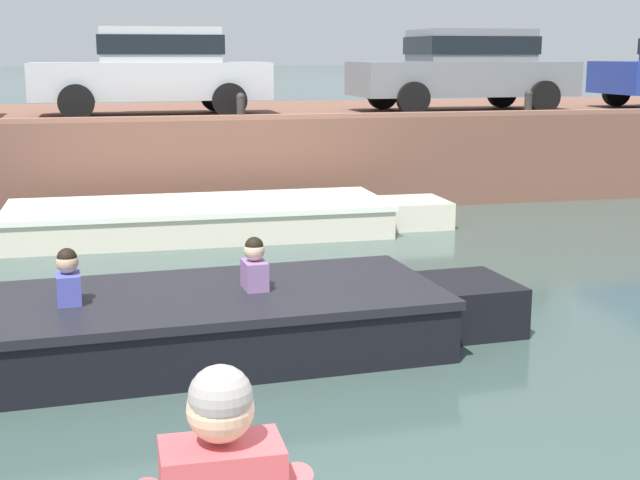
# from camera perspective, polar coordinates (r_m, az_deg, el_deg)

# --- Properties ---
(ground_plane) EXTENTS (400.00, 400.00, 0.00)m
(ground_plane) POSITION_cam_1_polar(r_m,az_deg,el_deg) (9.52, -1.17, -4.50)
(ground_plane) COLOR #384C47
(far_quay_wall) EXTENTS (60.00, 6.00, 1.59)m
(far_quay_wall) POSITION_cam_1_polar(r_m,az_deg,el_deg) (18.05, -7.11, 5.75)
(far_quay_wall) COLOR brown
(far_quay_wall) RESTS_ON ground
(far_wall_coping) EXTENTS (60.00, 0.24, 0.08)m
(far_wall_coping) POSITION_cam_1_polar(r_m,az_deg,el_deg) (15.12, -6.00, 7.80)
(far_wall_coping) COLOR #925F4C
(far_wall_coping) RESTS_ON far_quay_wall
(boat_moored_central_cream) EXTENTS (6.70, 2.03, 0.50)m
(boat_moored_central_cream) POSITION_cam_1_polar(r_m,az_deg,el_deg) (13.53, -6.58, 1.40)
(boat_moored_central_cream) COLOR silver
(boat_moored_central_cream) RESTS_ON ground
(motorboat_passing) EXTENTS (5.81, 2.20, 1.05)m
(motorboat_passing) POSITION_cam_1_polar(r_m,az_deg,el_deg) (8.17, -7.43, -5.26)
(motorboat_passing) COLOR black
(motorboat_passing) RESTS_ON ground
(car_left_inner_silver) EXTENTS (4.12, 2.03, 1.54)m
(car_left_inner_silver) POSITION_cam_1_polar(r_m,az_deg,el_deg) (16.32, -10.59, 10.79)
(car_left_inner_silver) COLOR #B7BABC
(car_left_inner_silver) RESTS_ON far_quay_wall
(car_centre_grey) EXTENTS (4.18, 2.03, 1.54)m
(car_centre_grey) POSITION_cam_1_polar(r_m,az_deg,el_deg) (17.61, 9.24, 10.90)
(car_centre_grey) COLOR slate
(car_centre_grey) RESTS_ON far_quay_wall
(mooring_bollard_mid) EXTENTS (0.15, 0.15, 0.45)m
(mooring_bollard_mid) POSITION_cam_1_polar(r_m,az_deg,el_deg) (15.28, -5.10, 8.61)
(mooring_bollard_mid) COLOR #2D2B28
(mooring_bollard_mid) RESTS_ON far_quay_wall
(mooring_bollard_east) EXTENTS (0.15, 0.15, 0.45)m
(mooring_bollard_east) POSITION_cam_1_polar(r_m,az_deg,el_deg) (16.85, 13.19, 8.64)
(mooring_bollard_east) COLOR #2D2B28
(mooring_bollard_east) RESTS_ON far_quay_wall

